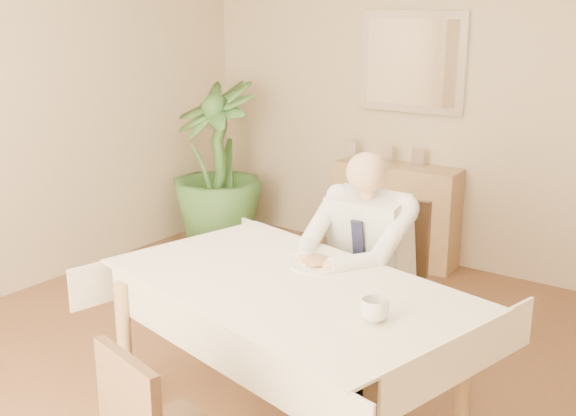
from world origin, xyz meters
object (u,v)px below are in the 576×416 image
Objects in this scene: dining_table at (289,300)px; sideboard at (397,213)px; seated_man at (355,259)px; coffee_mug at (374,310)px; potted_palm at (217,165)px; chair_far at (380,272)px.

sideboard is at bearing 118.43° from dining_table.
dining_table is 1.55× the size of seated_man.
seated_man is 10.56× the size of coffee_mug.
sideboard is at bearing 19.13° from potted_palm.
chair_far is at bearing 116.99° from coffee_mug.
sideboard reaches higher than dining_table.
seated_man reaches higher than sideboard.
coffee_mug is (0.52, -1.02, 0.27)m from chair_far.
coffee_mug is 2.85m from sideboard.
dining_table is at bearing -90.00° from seated_man.
coffee_mug is at bearing -68.96° from sideboard.
potted_palm is at bearing -165.13° from sideboard.
chair_far reaches higher than sideboard.
sideboard is at bearing 108.46° from chair_far.
coffee_mug is (0.52, -0.13, 0.13)m from dining_table.
seated_man is 0.91× the size of potted_palm.
sideboard is 0.71× the size of potted_palm.
potted_palm reaches higher than coffee_mug.
sideboard is at bearing 110.63° from seated_man.
potted_palm reaches higher than sideboard.
dining_table is 2.06× the size of chair_far.
potted_palm reaches higher than seated_man.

